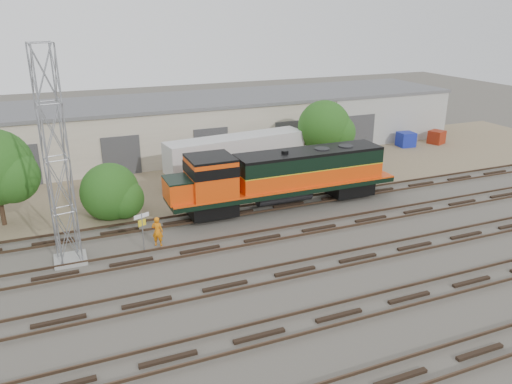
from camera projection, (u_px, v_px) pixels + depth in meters
name	position (u px, v px, depth m)	size (l,w,h in m)	color
ground	(272.00, 249.00, 29.59)	(140.00, 140.00, 0.00)	#47423A
dirt_strip	(200.00, 176.00, 42.60)	(80.00, 16.00, 0.02)	#726047
tracks	(295.00, 271.00, 26.96)	(80.00, 20.40, 0.28)	black
warehouse	(176.00, 127.00, 48.63)	(58.40, 10.40, 5.30)	beige
locomotive	(281.00, 176.00, 35.20)	(16.91, 2.97, 4.06)	black
signal_tower	(57.00, 163.00, 26.23)	(1.76, 1.76, 11.90)	gray
sign_post	(142.00, 225.00, 28.90)	(0.92, 0.38, 2.37)	gray
worker	(157.00, 231.00, 29.79)	(0.68, 0.44, 1.86)	orange
semi_trailer	(239.00, 152.00, 41.25)	(12.18, 3.84, 3.68)	silver
dumpster_blue	(406.00, 139.00, 51.72)	(1.60, 1.50, 1.50)	#162599
dumpster_red	(437.00, 137.00, 52.86)	(1.50, 1.40, 1.40)	maroon
tree_mid	(113.00, 194.00, 33.85)	(4.16, 3.96, 3.96)	#382619
tree_east	(327.00, 128.00, 43.17)	(4.78, 4.56, 6.15)	#382619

